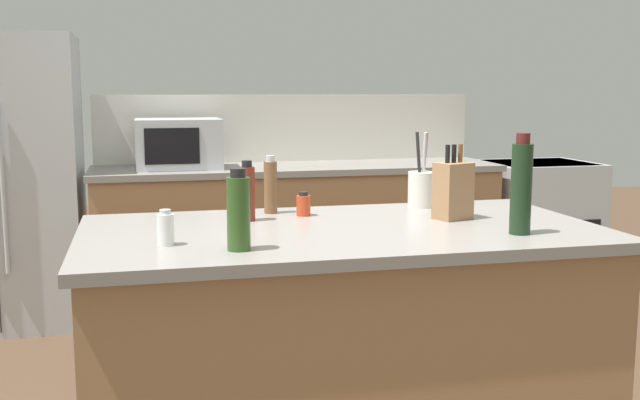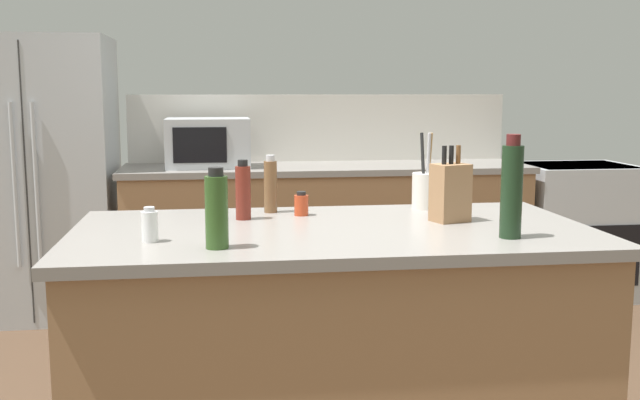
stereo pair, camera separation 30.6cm
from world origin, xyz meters
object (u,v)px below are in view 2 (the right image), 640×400
refrigerator (41,178)px  spice_jar_paprika (301,204)px  microwave (208,143)px  salt_shaker (150,226)px  knife_block (450,192)px  wine_bottle (512,190)px  olive_oil_bottle (217,210)px  utensil_crock (426,189)px  pepper_grinder (270,185)px  range_oven (575,229)px  vinegar_bottle (243,191)px

refrigerator → spice_jar_paprika: bearing=-53.8°
microwave → salt_shaker: 2.38m
spice_jar_paprika → salt_shaker: bearing=-141.0°
knife_block → wine_bottle: wine_bottle is taller
olive_oil_bottle → wine_bottle: (0.99, 0.03, 0.04)m
wine_bottle → utensil_crock: bearing=99.6°
pepper_grinder → salt_shaker: (-0.44, -0.54, -0.06)m
range_oven → olive_oil_bottle: olive_oil_bottle is taller
vinegar_bottle → spice_jar_paprika: vinegar_bottle is taller
pepper_grinder → olive_oil_bottle: olive_oil_bottle is taller
utensil_crock → salt_shaker: utensil_crock is taller
olive_oil_bottle → spice_jar_paprika: (0.33, 0.58, -0.08)m
microwave → utensil_crock: 2.04m
microwave → utensil_crock: bearing=-62.9°
range_oven → knife_block: (-1.59, -2.13, 0.59)m
wine_bottle → range_oven: bearing=58.9°
refrigerator → pepper_grinder: refrigerator is taller
microwave → utensil_crock: (0.93, -1.81, -0.07)m
microwave → spice_jar_paprika: (0.39, -1.92, -0.11)m
olive_oil_bottle → range_oven: bearing=45.3°
refrigerator → pepper_grinder: (1.33, -1.88, 0.17)m
microwave → vinegar_bottle: size_ratio=2.28×
olive_oil_bottle → utensil_crock: bearing=38.0°
microwave → spice_jar_paprika: microwave is taller
spice_jar_paprika → utensil_crock: bearing=11.0°
range_oven → pepper_grinder: size_ratio=3.91×
salt_shaker → utensil_crock: bearing=26.8°
pepper_grinder → spice_jar_paprika: 0.16m
wine_bottle → salt_shaker: wine_bottle is taller
vinegar_bottle → pepper_grinder: bearing=52.4°
spice_jar_paprika → wine_bottle: bearing=-39.9°
utensil_crock → olive_oil_bottle: size_ratio=1.24×
wine_bottle → salt_shaker: 1.22m
knife_block → pepper_grinder: knife_block is taller
pepper_grinder → vinegar_bottle: bearing=-127.6°
olive_oil_bottle → pepper_grinder: bearing=72.0°
knife_block → vinegar_bottle: size_ratio=1.25×
refrigerator → olive_oil_bottle: refrigerator is taller
range_oven → knife_block: bearing=-126.8°
range_oven → vinegar_bottle: 3.14m
range_oven → wine_bottle: 2.95m
pepper_grinder → wine_bottle: 1.00m
knife_block → range_oven: bearing=34.4°
microwave → olive_oil_bottle: microwave is taller
wine_bottle → refrigerator: bearing=129.8°
refrigerator → salt_shaker: bearing=-69.8°
range_oven → knife_block: knife_block is taller
refrigerator → spice_jar_paprika: (1.44, -1.97, 0.10)m
microwave → knife_block: size_ratio=1.82×
microwave → olive_oil_bottle: 2.50m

